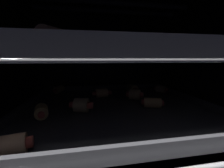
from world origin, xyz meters
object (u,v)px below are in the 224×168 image
at_px(baking_tray_lower, 115,106).
at_px(pig_in_blanket_lower_8, 132,89).
at_px(pig_in_blanket_lower_6, 59,89).
at_px(pig_in_blanket_upper_6, 51,39).
at_px(baking_tray_upper, 115,56).
at_px(pig_in_blanket_upper_0, 72,49).
at_px(pig_in_blanket_lower_5, 41,111).
at_px(pig_in_blanket_lower_3, 135,95).
at_px(oven_rack_upper, 115,59).
at_px(pig_in_blanket_upper_2, 131,47).
at_px(pig_in_blanket_upper_4, 56,50).
at_px(pig_in_blanket_lower_0, 152,103).
at_px(pig_in_blanket_upper_7, 102,47).
at_px(pig_in_blanket_upper_5, 92,51).
at_px(pig_in_blanket_upper_3, 122,51).
at_px(pig_in_blanket_upper_1, 193,47).
at_px(oven_rack_lower, 115,109).
at_px(pig_in_blanket_lower_4, 10,146).
at_px(pig_in_blanket_lower_1, 161,89).
at_px(pig_in_blanket_lower_2, 81,105).
at_px(pig_in_blanket_lower_7, 102,93).

bearing_deg(baking_tray_lower, pig_in_blanket_lower_8, 54.52).
distance_m(pig_in_blanket_lower_6, pig_in_blanket_lower_8, 0.26).
relative_size(pig_in_blanket_lower_6, pig_in_blanket_upper_6, 1.33).
relative_size(baking_tray_upper, pig_in_blanket_upper_0, 8.87).
bearing_deg(baking_tray_lower, pig_in_blanket_upper_0, 159.95).
bearing_deg(pig_in_blanket_lower_5, pig_in_blanket_lower_3, 21.59).
xyz_separation_m(pig_in_blanket_lower_3, oven_rack_upper, (-0.07, -0.04, 0.10)).
distance_m(pig_in_blanket_lower_5, pig_in_blanket_upper_0, 0.17).
xyz_separation_m(pig_in_blanket_upper_2, pig_in_blanket_upper_4, (-0.19, 0.20, 0.00)).
height_order(pig_in_blanket_lower_0, pig_in_blanket_upper_7, pig_in_blanket_upper_7).
bearing_deg(pig_in_blanket_upper_2, pig_in_blanket_lower_6, 130.81).
bearing_deg(pig_in_blanket_upper_5, pig_in_blanket_lower_3, -32.13).
height_order(oven_rack_upper, pig_in_blanket_upper_3, pig_in_blanket_upper_3).
relative_size(pig_in_blanket_upper_6, pig_in_blanket_upper_7, 0.82).
bearing_deg(pig_in_blanket_lower_5, baking_tray_lower, 18.12).
bearing_deg(pig_in_blanket_upper_7, pig_in_blanket_lower_8, 53.31).
relative_size(baking_tray_lower, pig_in_blanket_lower_8, 8.27).
distance_m(baking_tray_lower, pig_in_blanket_upper_1, 0.23).
bearing_deg(oven_rack_lower, oven_rack_upper, 90.00).
bearing_deg(baking_tray_lower, oven_rack_upper, 90.00).
xyz_separation_m(baking_tray_upper, pig_in_blanket_upper_4, (-0.17, 0.15, 0.02)).
height_order(pig_in_blanket_lower_0, oven_rack_upper, oven_rack_upper).
relative_size(oven_rack_lower, pig_in_blanket_upper_0, 10.03).
distance_m(oven_rack_lower, baking_tray_lower, 0.01).
distance_m(pig_in_blanket_lower_5, baking_tray_upper, 0.21).
bearing_deg(pig_in_blanket_upper_4, pig_in_blanket_lower_6, 95.90).
distance_m(pig_in_blanket_lower_4, pig_in_blanket_upper_6, 0.15).
height_order(pig_in_blanket_lower_4, pig_in_blanket_lower_8, pig_in_blanket_lower_8).
height_order(pig_in_blanket_lower_1, pig_in_blanket_upper_7, pig_in_blanket_upper_7).
height_order(pig_in_blanket_lower_2, pig_in_blanket_lower_6, pig_in_blanket_lower_2).
xyz_separation_m(baking_tray_lower, baking_tray_upper, (0.00, 0.00, 0.13)).
bearing_deg(pig_in_blanket_upper_6, pig_in_blanket_lower_6, 99.52).
bearing_deg(pig_in_blanket_lower_8, pig_in_blanket_lower_1, -8.01).
bearing_deg(pig_in_blanket_lower_8, pig_in_blanket_lower_7, -159.32).
xyz_separation_m(pig_in_blanket_lower_2, pig_in_blanket_lower_8, (0.17, 0.16, -0.00)).
height_order(pig_in_blanket_upper_2, pig_in_blanket_upper_6, pig_in_blanket_upper_6).
bearing_deg(pig_in_blanket_lower_6, pig_in_blanket_upper_6, -80.48).
height_order(pig_in_blanket_lower_3, oven_rack_upper, oven_rack_upper).
height_order(pig_in_blanket_lower_3, pig_in_blanket_upper_1, pig_in_blanket_upper_1).
distance_m(pig_in_blanket_lower_4, pig_in_blanket_upper_4, 0.35).
distance_m(pig_in_blanket_lower_1, pig_in_blanket_lower_4, 0.45).
relative_size(pig_in_blanket_lower_1, baking_tray_upper, 0.10).
height_order(pig_in_blanket_lower_3, pig_in_blanket_upper_3, pig_in_blanket_upper_3).
bearing_deg(pig_in_blanket_lower_5, pig_in_blanket_lower_0, 4.04).
distance_m(pig_in_blanket_upper_4, pig_in_blanket_upper_7, 0.23).
relative_size(pig_in_blanket_lower_1, oven_rack_upper, 0.09).
bearing_deg(baking_tray_upper, pig_in_blanket_upper_4, 138.73).
bearing_deg(pig_in_blanket_lower_2, pig_in_blanket_lower_8, 43.00).
bearing_deg(pig_in_blanket_upper_6, pig_in_blanket_lower_7, 67.53).
bearing_deg(pig_in_blanket_lower_7, baking_tray_upper, -72.43).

